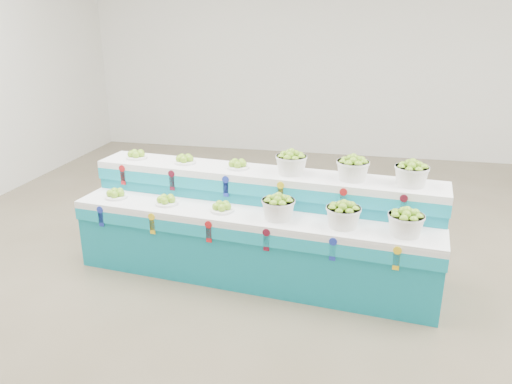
# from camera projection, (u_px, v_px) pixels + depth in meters

# --- Properties ---
(ground) EXTENTS (10.00, 10.00, 0.00)m
(ground) POSITION_uv_depth(u_px,v_px,m) (340.00, 291.00, 4.78)
(ground) COLOR brown
(ground) RESTS_ON ground
(back_wall) EXTENTS (10.00, 0.00, 10.00)m
(back_wall) POSITION_uv_depth(u_px,v_px,m) (363.00, 44.00, 8.71)
(back_wall) COLOR silver
(back_wall) RESTS_ON ground
(display_stand) EXTENTS (3.65, 1.30, 1.02)m
(display_stand) POSITION_uv_depth(u_px,v_px,m) (256.00, 226.00, 4.96)
(display_stand) COLOR teal
(display_stand) RESTS_ON ground
(plate_lower_left) EXTENTS (0.25, 0.25, 0.10)m
(plate_lower_left) POSITION_uv_depth(u_px,v_px,m) (116.00, 193.00, 5.11)
(plate_lower_left) COLOR white
(plate_lower_left) RESTS_ON display_stand
(plate_lower_mid) EXTENTS (0.25, 0.25, 0.10)m
(plate_lower_mid) POSITION_uv_depth(u_px,v_px,m) (166.00, 199.00, 4.93)
(plate_lower_mid) COLOR white
(plate_lower_mid) RESTS_ON display_stand
(plate_lower_right) EXTENTS (0.25, 0.25, 0.10)m
(plate_lower_right) POSITION_uv_depth(u_px,v_px,m) (222.00, 206.00, 4.76)
(plate_lower_right) COLOR white
(plate_lower_right) RESTS_ON display_stand
(basket_lower_left) EXTENTS (0.34, 0.34, 0.23)m
(basket_lower_left) POSITION_uv_depth(u_px,v_px,m) (278.00, 207.00, 4.57)
(basket_lower_left) COLOR silver
(basket_lower_left) RESTS_ON display_stand
(basket_lower_mid) EXTENTS (0.34, 0.34, 0.23)m
(basket_lower_mid) POSITION_uv_depth(u_px,v_px,m) (343.00, 215.00, 4.39)
(basket_lower_mid) COLOR silver
(basket_lower_mid) RESTS_ON display_stand
(basket_lower_right) EXTENTS (0.34, 0.34, 0.23)m
(basket_lower_right) POSITION_uv_depth(u_px,v_px,m) (406.00, 222.00, 4.23)
(basket_lower_right) COLOR silver
(basket_lower_right) RESTS_ON display_stand
(plate_upper_left) EXTENTS (0.25, 0.25, 0.10)m
(plate_upper_left) POSITION_uv_depth(u_px,v_px,m) (136.00, 154.00, 5.40)
(plate_upper_left) COLOR white
(plate_upper_left) RESTS_ON display_stand
(plate_upper_mid) EXTENTS (0.25, 0.25, 0.10)m
(plate_upper_mid) POSITION_uv_depth(u_px,v_px,m) (185.00, 159.00, 5.23)
(plate_upper_mid) COLOR white
(plate_upper_mid) RESTS_ON display_stand
(plate_upper_right) EXTENTS (0.25, 0.25, 0.10)m
(plate_upper_right) POSITION_uv_depth(u_px,v_px,m) (238.00, 164.00, 5.05)
(plate_upper_right) COLOR white
(plate_upper_right) RESTS_ON display_stand
(basket_upper_left) EXTENTS (0.34, 0.34, 0.23)m
(basket_upper_left) POSITION_uv_depth(u_px,v_px,m) (291.00, 162.00, 4.86)
(basket_upper_left) COLOR silver
(basket_upper_left) RESTS_ON display_stand
(basket_upper_mid) EXTENTS (0.34, 0.34, 0.23)m
(basket_upper_mid) POSITION_uv_depth(u_px,v_px,m) (353.00, 168.00, 4.69)
(basket_upper_mid) COLOR silver
(basket_upper_mid) RESTS_ON display_stand
(basket_upper_right) EXTENTS (0.34, 0.34, 0.23)m
(basket_upper_right) POSITION_uv_depth(u_px,v_px,m) (412.00, 173.00, 4.53)
(basket_upper_right) COLOR silver
(basket_upper_right) RESTS_ON display_stand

